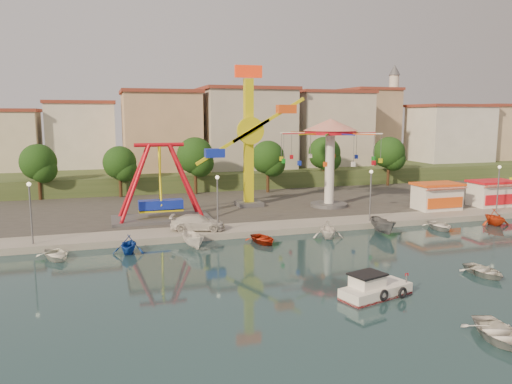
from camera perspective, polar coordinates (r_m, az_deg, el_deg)
name	(u,v)px	position (r m, az deg, el deg)	size (l,w,h in m)	color
ground	(362,270)	(38.16, 12.04, -8.76)	(200.00, 200.00, 0.00)	#132E34
quay_deck	(203,174)	(96.06, -6.12, 2.08)	(200.00, 100.00, 0.60)	#9E998E
asphalt_pad	(249,199)	(65.16, -0.78, -0.76)	(90.00, 28.00, 0.01)	#4C4944
hill_terrace	(198,165)	(100.82, -6.67, 3.06)	(200.00, 60.00, 3.00)	#384C26
pirate_ship_ride	(160,184)	(52.26, -10.89, 0.93)	(10.00, 5.00, 8.00)	#59595E
kamikaze_tower	(253,141)	(59.11, -0.36, 5.82)	(8.84, 3.10, 16.50)	#59595E
wave_swinger	(330,143)	(59.37, 8.48, 5.60)	(11.60, 11.60, 10.40)	#59595E
booth_left	(437,196)	(61.20, 19.97, -0.43)	(5.40, 3.78, 3.08)	white
booth_mid	(492,193)	(66.16, 25.38, -0.10)	(5.40, 3.78, 3.08)	white
lamp_post_0	(31,215)	(45.89, -24.32, -2.40)	(0.14, 0.14, 5.00)	#59595E
lamp_post_1	(218,205)	(46.55, -4.41, -1.49)	(0.14, 0.14, 5.00)	#59595E
lamp_post_2	(370,197)	(52.34, 12.94, -0.55)	(0.14, 0.14, 5.00)	#59595E
lamp_post_3	(498,190)	(61.84, 25.91, 0.19)	(0.14, 0.14, 5.00)	#59595E
tree_0	(38,162)	(69.43, -23.63, 3.15)	(4.60, 4.60, 7.19)	#382314
tree_1	(120,163)	(68.28, -15.32, 3.26)	(4.35, 4.35, 6.80)	#382314
tree_2	(195,156)	(68.79, -6.97, 4.14)	(5.02, 5.02, 7.85)	#382314
tree_3	(268,157)	(69.87, 1.37, 3.97)	(4.68, 4.68, 7.32)	#382314
tree_4	(324,153)	(76.30, 7.82, 4.44)	(4.86, 4.86, 7.60)	#382314
tree_5	(389,153)	(79.45, 14.96, 4.37)	(4.83, 4.83, 7.54)	#382314
building_1	(81,142)	(83.28, -19.39, 5.46)	(12.33, 9.01, 8.63)	silver
building_2	(165,132)	(84.30, -10.41, 6.73)	(11.95, 9.28, 11.23)	tan
building_3	(250,138)	(83.98, -0.70, 6.17)	(12.59, 10.50, 9.20)	beige
building_4	(316,136)	(91.79, 6.84, 6.34)	(10.75, 9.23, 9.24)	beige
building_5	(386,131)	(96.28, 14.63, 6.82)	(12.77, 10.96, 11.21)	tan
building_6	(445,127)	(101.67, 20.81, 6.94)	(8.23, 8.98, 12.36)	silver
building_7	(478,135)	(113.05, 24.03, 5.97)	(11.59, 10.93, 8.76)	beige
minaret	(393,109)	(101.28, 15.39, 9.10)	(2.80, 2.80, 18.00)	silver
cabin_motorboat	(374,290)	(32.90, 13.34, -10.84)	(5.12, 3.12, 1.69)	white
rowboat_a	(484,271)	(39.62, 24.63, -8.18)	(2.44, 3.42, 0.71)	silver
rowboat_b	(498,332)	(29.18, 25.89, -14.20)	(2.76, 3.86, 0.80)	silver
van	(198,222)	(47.52, -6.70, -3.48)	(2.07, 5.10, 1.48)	silver
moored_boat_0	(56,254)	(43.14, -21.91, -6.64)	(2.57, 3.59, 0.74)	white
moored_boat_1	(129,244)	(42.88, -14.36, -5.80)	(2.57, 2.98, 1.57)	#133CA7
moored_boat_2	(193,240)	(43.44, -7.16, -5.50)	(1.40, 3.71, 1.43)	silver
moored_boat_3	(263,239)	(44.98, 0.81, -5.40)	(2.49, 3.48, 0.72)	#AE240D
moored_boat_4	(328,229)	(47.13, 8.19, -4.22)	(2.80, 3.25, 1.71)	white
moored_boat_5	(383,226)	(49.88, 14.31, -3.77)	(1.51, 4.02, 1.55)	#5C5C61
moored_boat_6	(440,225)	(53.60, 20.30, -3.61)	(2.70, 3.78, 0.78)	silver
moored_boat_7	(495,217)	(57.77, 25.63, -2.59)	(2.85, 3.30, 1.74)	red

